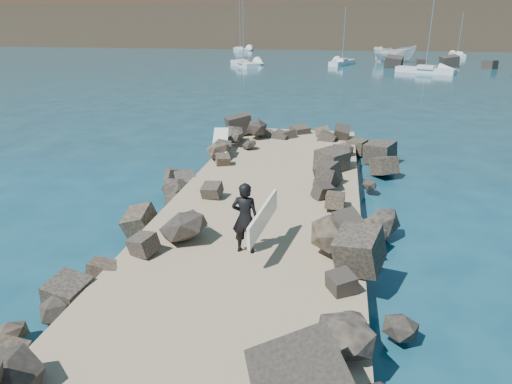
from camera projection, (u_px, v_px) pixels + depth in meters
ground at (262, 226)px, 14.33m from camera, size 800.00×800.00×0.00m
jetty at (249, 246)px, 12.39m from camera, size 6.00×26.00×0.60m
riprap_left at (155, 224)px, 13.27m from camera, size 2.60×22.00×1.00m
riprap_right at (358, 240)px, 12.29m from camera, size 2.60×22.00×1.00m
surfboard_resting at (220, 144)px, 19.74m from camera, size 1.14×2.62×0.08m
boat_imported at (394, 54)px, 69.40m from camera, size 6.78×3.95×2.46m
surfer_with_board at (248, 218)px, 11.14m from camera, size 0.98×2.25×1.83m
sailboat_c at (425, 70)px, 55.35m from camera, size 6.95×4.73×8.52m
sailboat_a at (244, 64)px, 63.16m from camera, size 5.01×6.97×8.63m
sailboat_b at (342, 63)px, 65.15m from camera, size 3.82×6.52×7.87m
sailboat_d at (457, 55)px, 79.18m from camera, size 1.52×6.13×7.45m
sailboat_e at (240, 50)px, 92.90m from camera, size 4.49×8.31×9.76m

